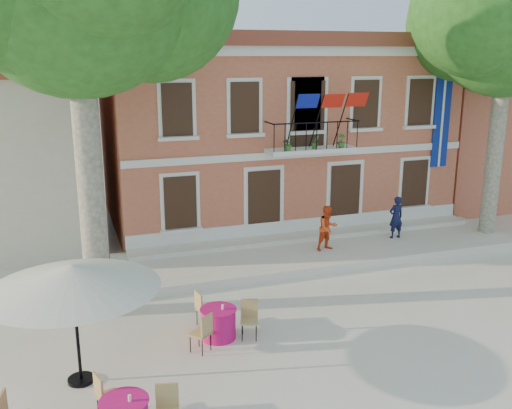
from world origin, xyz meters
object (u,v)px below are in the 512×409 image
(pedestrian_orange, at_px, (328,228))
(cafe_table_0, at_px, (218,322))
(plane_tree_east, at_px, (509,18))
(patio_umbrella, at_px, (72,277))
(pedestrian_navy, at_px, (396,217))

(pedestrian_orange, relative_size, cafe_table_0, 0.83)
(plane_tree_east, xyz_separation_m, patio_umbrella, (-14.83, -5.10, -5.55))
(plane_tree_east, bearing_deg, cafe_table_0, -160.04)
(patio_umbrella, xyz_separation_m, pedestrian_orange, (8.28, 5.19, -1.30))
(patio_umbrella, bearing_deg, plane_tree_east, 18.97)
(plane_tree_east, height_order, pedestrian_navy, plane_tree_east)
(pedestrian_orange, distance_m, cafe_table_0, 6.62)
(patio_umbrella, bearing_deg, pedestrian_navy, 26.47)
(plane_tree_east, relative_size, pedestrian_orange, 6.98)
(plane_tree_east, relative_size, pedestrian_navy, 6.94)
(plane_tree_east, distance_m, pedestrian_navy, 7.78)
(pedestrian_navy, relative_size, cafe_table_0, 0.84)
(patio_umbrella, height_order, pedestrian_orange, patio_umbrella)
(cafe_table_0, bearing_deg, pedestrian_navy, 30.56)
(patio_umbrella, distance_m, pedestrian_orange, 9.86)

